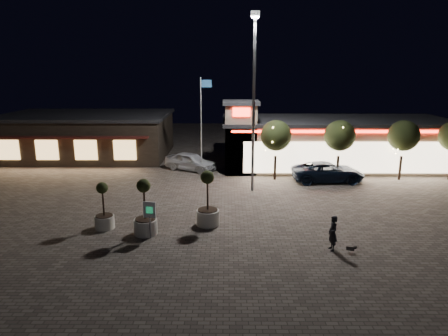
{
  "coord_description": "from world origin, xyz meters",
  "views": [
    {
      "loc": [
        0.12,
        -20.01,
        8.65
      ],
      "look_at": [
        -0.05,
        6.0,
        2.18
      ],
      "focal_mm": 32.0,
      "sensor_mm": 36.0,
      "label": 1
    }
  ],
  "objects_px": {
    "white_sedan": "(191,161)",
    "planter_mid": "(145,217)",
    "pedestrian": "(333,233)",
    "valet_sign": "(150,213)",
    "pickup_truck": "(328,172)",
    "planter_left": "(104,214)"
  },
  "relations": [
    {
      "from": "white_sedan",
      "to": "planter_mid",
      "type": "relative_size",
      "value": 1.51
    },
    {
      "from": "white_sedan",
      "to": "planter_mid",
      "type": "height_order",
      "value": "planter_mid"
    },
    {
      "from": "pedestrian",
      "to": "valet_sign",
      "type": "height_order",
      "value": "valet_sign"
    },
    {
      "from": "pickup_truck",
      "to": "white_sedan",
      "type": "height_order",
      "value": "white_sedan"
    },
    {
      "from": "planter_left",
      "to": "white_sedan",
      "type": "bearing_deg",
      "value": 74.61
    },
    {
      "from": "white_sedan",
      "to": "valet_sign",
      "type": "relative_size",
      "value": 2.32
    },
    {
      "from": "pedestrian",
      "to": "planter_mid",
      "type": "bearing_deg",
      "value": -108.16
    },
    {
      "from": "planter_left",
      "to": "valet_sign",
      "type": "xyz_separation_m",
      "value": [
        2.81,
        -1.33,
        0.58
      ]
    },
    {
      "from": "pedestrian",
      "to": "planter_left",
      "type": "distance_m",
      "value": 12.28
    },
    {
      "from": "planter_mid",
      "to": "white_sedan",
      "type": "bearing_deg",
      "value": 85.15
    },
    {
      "from": "planter_mid",
      "to": "valet_sign",
      "type": "distance_m",
      "value": 0.79
    },
    {
      "from": "planter_left",
      "to": "valet_sign",
      "type": "bearing_deg",
      "value": -25.39
    },
    {
      "from": "pedestrian",
      "to": "planter_left",
      "type": "height_order",
      "value": "planter_left"
    },
    {
      "from": "valet_sign",
      "to": "planter_mid",
      "type": "bearing_deg",
      "value": 123.62
    },
    {
      "from": "planter_mid",
      "to": "valet_sign",
      "type": "xyz_separation_m",
      "value": [
        0.36,
        -0.54,
        0.45
      ]
    },
    {
      "from": "pickup_truck",
      "to": "valet_sign",
      "type": "distance_m",
      "value": 16.27
    },
    {
      "from": "white_sedan",
      "to": "pedestrian",
      "type": "height_order",
      "value": "pedestrian"
    },
    {
      "from": "pickup_truck",
      "to": "valet_sign",
      "type": "xyz_separation_m",
      "value": [
        -11.99,
        -10.99,
        0.62
      ]
    },
    {
      "from": "pickup_truck",
      "to": "planter_left",
      "type": "distance_m",
      "value": 17.66
    },
    {
      "from": "pedestrian",
      "to": "white_sedan",
      "type": "bearing_deg",
      "value": -159.23
    },
    {
      "from": "valet_sign",
      "to": "pickup_truck",
      "type": "bearing_deg",
      "value": 42.51
    },
    {
      "from": "white_sedan",
      "to": "valet_sign",
      "type": "bearing_deg",
      "value": -155.83
    }
  ]
}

